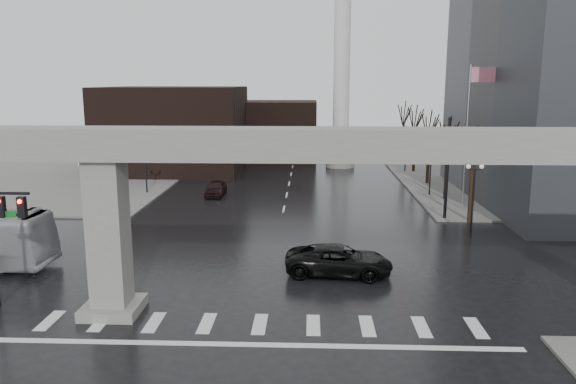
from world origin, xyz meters
name	(u,v)px	position (x,y,z in m)	size (l,w,h in m)	color
ground	(262,315)	(0.00, 0.00, 0.00)	(160.00, 160.00, 0.00)	black
sidewalk_ne	(531,181)	(26.00, 36.00, 0.07)	(28.00, 36.00, 0.15)	slate
sidewalk_nw	(57,178)	(-26.00, 36.00, 0.07)	(28.00, 36.00, 0.15)	slate
elevated_guideway	(289,169)	(1.26, 0.00, 6.88)	(48.00, 2.60, 8.70)	gray
building_far_left	(174,129)	(-14.00, 42.00, 5.00)	(16.00, 14.00, 10.00)	black
building_far_mid	(279,131)	(-2.00, 52.00, 4.00)	(10.00, 10.00, 8.00)	black
smokestack	(342,59)	(6.00, 46.00, 13.35)	(3.60, 3.60, 30.00)	silver
signal_mast_arm	(399,146)	(8.99, 18.80, 5.83)	(12.12, 0.43, 8.00)	black
signal_left_pole	(2,225)	(-12.25, 0.50, 4.07)	(2.30, 0.30, 6.00)	black
flagpole_assembly	(471,121)	(15.29, 22.00, 7.53)	(2.06, 0.12, 12.00)	silver
lamp_right_0	(474,188)	(13.50, 14.00, 3.47)	(1.22, 0.32, 5.11)	black
lamp_right_1	(431,160)	(13.50, 28.00, 3.47)	(1.22, 0.32, 5.11)	black
lamp_right_2	(406,143)	(13.50, 42.00, 3.47)	(1.22, 0.32, 5.11)	black
lamp_left_0	(88,185)	(-13.50, 14.00, 3.47)	(1.22, 0.32, 5.11)	black
lamp_left_1	(145,158)	(-13.50, 28.00, 3.47)	(1.22, 0.32, 5.11)	black
lamp_left_2	(179,142)	(-13.50, 42.00, 3.47)	(1.22, 0.32, 5.11)	black
tree_right_0	(472,187)	(14.53, 18.02, 2.79)	(1.09, 1.58, 7.50)	black
tree_right_1	(447,170)	(14.53, 26.02, 2.85)	(1.09, 1.61, 7.67)	black
tree_right_2	(428,157)	(14.53, 34.02, 2.91)	(1.10, 1.63, 7.85)	black
tree_right_3	(415,147)	(14.53, 42.02, 2.98)	(1.11, 1.66, 8.02)	black
tree_right_4	(404,140)	(14.53, 50.02, 3.04)	(1.12, 1.69, 8.19)	black
pickup_truck	(339,260)	(3.86, 5.73, 0.83)	(2.75, 5.97, 1.66)	black
far_car	(216,188)	(-6.69, 27.35, 0.71)	(1.69, 4.20, 1.43)	black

